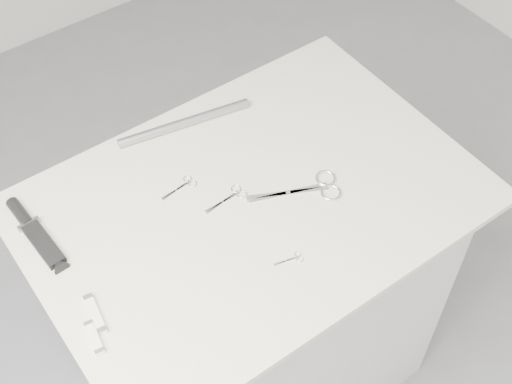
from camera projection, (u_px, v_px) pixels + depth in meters
ground at (253, 376)px, 2.32m from camera, size 4.00×4.00×0.01m
plinth at (253, 305)px, 1.96m from camera, size 0.90×0.60×0.90m
display_board at (252, 202)px, 1.61m from camera, size 1.00×0.70×0.02m
large_shears at (314, 188)px, 1.62m from camera, size 0.21×0.13×0.01m
embroidery_scissors_a at (231, 197)px, 1.60m from camera, size 0.11×0.05×0.00m
embroidery_scissors_b at (183, 186)px, 1.62m from camera, size 0.09×0.04×0.00m
tiny_scissors at (292, 259)px, 1.50m from camera, size 0.07×0.03×0.00m
sheathed_knife at (33, 230)px, 1.54m from camera, size 0.05×0.21×0.03m
pocket_knife_a at (95, 314)px, 1.41m from camera, size 0.03×0.10×0.01m
pocket_knife_b at (94, 338)px, 1.38m from camera, size 0.03×0.08×0.01m
metal_rail at (184, 123)px, 1.74m from camera, size 0.34×0.09×0.02m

